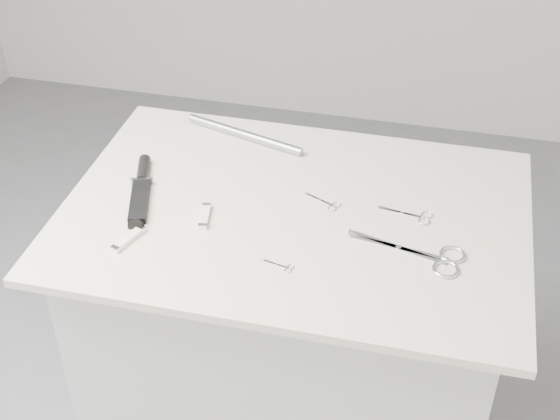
% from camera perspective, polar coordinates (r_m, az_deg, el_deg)
% --- Properties ---
extents(plinth, '(0.90, 0.60, 0.90)m').
position_cam_1_polar(plinth, '(2.00, 0.91, -10.83)').
color(plinth, '#B6B7B4').
rests_on(plinth, ground).
extents(display_board, '(1.00, 0.70, 0.02)m').
position_cam_1_polar(display_board, '(1.69, 1.06, -0.29)').
color(display_board, beige).
rests_on(display_board, plinth).
extents(large_shears, '(0.24, 0.11, 0.01)m').
position_cam_1_polar(large_shears, '(1.59, 10.96, -3.37)').
color(large_shears, silver).
rests_on(large_shears, display_board).
extents(embroidery_scissors_a, '(0.12, 0.05, 0.00)m').
position_cam_1_polar(embroidery_scissors_a, '(1.69, 9.84, -0.42)').
color(embroidery_scissors_a, silver).
rests_on(embroidery_scissors_a, display_board).
extents(embroidery_scissors_b, '(0.09, 0.06, 0.00)m').
position_cam_1_polar(embroidery_scissors_b, '(1.71, 3.45, 0.51)').
color(embroidery_scissors_b, silver).
rests_on(embroidery_scissors_b, display_board).
extents(tiny_scissors, '(0.06, 0.03, 0.00)m').
position_cam_1_polar(tiny_scissors, '(1.54, 0.17, -4.15)').
color(tiny_scissors, silver).
rests_on(tiny_scissors, display_board).
extents(sheathed_knife, '(0.11, 0.24, 0.03)m').
position_cam_1_polar(sheathed_knife, '(1.77, -10.12, 1.71)').
color(sheathed_knife, black).
rests_on(sheathed_knife, display_board).
extents(pocket_knife_a, '(0.05, 0.09, 0.01)m').
position_cam_1_polar(pocket_knife_a, '(1.63, -11.03, -2.10)').
color(pocket_knife_a, white).
rests_on(pocket_knife_a, display_board).
extents(pocket_knife_b, '(0.03, 0.08, 0.01)m').
position_cam_1_polar(pocket_knife_b, '(1.67, -5.53, -0.45)').
color(pocket_knife_b, white).
rests_on(pocket_knife_b, display_board).
extents(metal_rail, '(0.31, 0.11, 0.02)m').
position_cam_1_polar(metal_rail, '(1.92, -2.62, 5.54)').
color(metal_rail, '#96999E').
rests_on(metal_rail, display_board).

